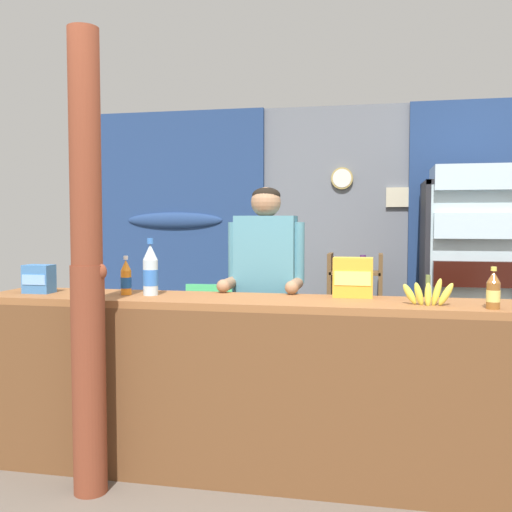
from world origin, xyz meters
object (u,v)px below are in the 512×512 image
object	(u,v)px
drink_fridge	(468,269)
shopkeeper	(266,283)
soda_bottle_water	(150,271)
snack_box_choco_powder	(353,277)
timber_post	(87,275)
plastic_lawn_chair	(206,328)
soda_bottle_iced_tea	(493,291)
banana_bunch	(429,293)
soda_bottle_orange_soda	(126,278)
stall_counter	(255,373)
snack_box_biscuit	(39,279)
bottle_shelf_rack	(355,314)

from	to	relation	value
drink_fridge	shopkeeper	world-z (taller)	drink_fridge
soda_bottle_water	snack_box_choco_powder	bearing A→B (deg)	7.69
timber_post	plastic_lawn_chair	xyz separation A→B (m)	(0.01, 2.10, -0.65)
soda_bottle_iced_tea	soda_bottle_water	bearing A→B (deg)	175.02
soda_bottle_water	banana_bunch	size ratio (longest dim) A/B	1.22
soda_bottle_orange_soda	stall_counter	bearing A→B (deg)	-8.45
snack_box_biscuit	timber_post	bearing A→B (deg)	-36.35
bottle_shelf_rack	banana_bunch	bearing A→B (deg)	-78.23
plastic_lawn_chair	banana_bunch	size ratio (longest dim) A/B	3.19
bottle_shelf_rack	shopkeeper	size ratio (longest dim) A/B	0.69
stall_counter	soda_bottle_orange_soda	distance (m)	0.93
drink_fridge	banana_bunch	world-z (taller)	drink_fridge
soda_bottle_water	snack_box_choco_powder	distance (m)	1.16
soda_bottle_orange_soda	banana_bunch	xyz separation A→B (m)	(1.69, -0.09, -0.04)
stall_counter	timber_post	xyz separation A→B (m)	(-0.82, -0.29, 0.54)
stall_counter	soda_bottle_iced_tea	xyz separation A→B (m)	(1.19, -0.03, 0.48)
soda_bottle_water	stall_counter	bearing A→B (deg)	-11.06
bottle_shelf_rack	soda_bottle_orange_soda	xyz separation A→B (m)	(-1.24, -2.07, 0.50)
snack_box_biscuit	banana_bunch	distance (m)	2.23
drink_fridge	plastic_lawn_chair	world-z (taller)	drink_fridge
timber_post	bottle_shelf_rack	bearing A→B (deg)	62.87
stall_counter	snack_box_choco_powder	bearing A→B (deg)	28.94
timber_post	plastic_lawn_chair	distance (m)	2.20
drink_fridge	soda_bottle_orange_soda	xyz separation A→B (m)	(-2.16, -1.92, 0.07)
soda_bottle_orange_soda	shopkeeper	bearing A→B (deg)	33.16
plastic_lawn_chair	shopkeeper	world-z (taller)	shopkeeper
stall_counter	shopkeeper	bearing A→B (deg)	95.23
soda_bottle_iced_tea	snack_box_choco_powder	xyz separation A→B (m)	(-0.69, 0.31, 0.02)
timber_post	soda_bottle_orange_soda	xyz separation A→B (m)	(0.03, 0.40, -0.06)
shopkeeper	soda_bottle_water	distance (m)	0.76
snack_box_choco_powder	timber_post	bearing A→B (deg)	-156.87
shopkeeper	banana_bunch	xyz separation A→B (m)	(0.95, -0.57, 0.03)
snack_box_biscuit	banana_bunch	bearing A→B (deg)	-1.58
soda_bottle_iced_tea	soda_bottle_orange_soda	xyz separation A→B (m)	(-1.98, 0.15, 0.01)
stall_counter	bottle_shelf_rack	size ratio (longest dim) A/B	2.82
plastic_lawn_chair	snack_box_biscuit	size ratio (longest dim) A/B	5.12
soda_bottle_orange_soda	banana_bunch	distance (m)	1.69
drink_fridge	snack_box_biscuit	bearing A→B (deg)	-144.36
drink_fridge	snack_box_choco_powder	xyz separation A→B (m)	(-0.87, -1.75, 0.08)
soda_bottle_water	snack_box_biscuit	xyz separation A→B (m)	(-0.69, -0.03, -0.06)
soda_bottle_iced_tea	banana_bunch	bearing A→B (deg)	167.66
bottle_shelf_rack	soda_bottle_iced_tea	xyz separation A→B (m)	(0.74, -2.22, 0.49)
timber_post	drink_fridge	xyz separation A→B (m)	(2.20, 2.32, -0.12)
stall_counter	timber_post	world-z (taller)	timber_post
drink_fridge	plastic_lawn_chair	distance (m)	2.26
drink_fridge	snack_box_choco_powder	distance (m)	1.96
bottle_shelf_rack	soda_bottle_water	size ratio (longest dim) A/B	3.45
stall_counter	bottle_shelf_rack	bearing A→B (deg)	78.42
bottle_shelf_rack	snack_box_choco_powder	xyz separation A→B (m)	(0.06, -1.91, 0.51)
drink_fridge	banana_bunch	xyz separation A→B (m)	(-0.48, -2.00, 0.03)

